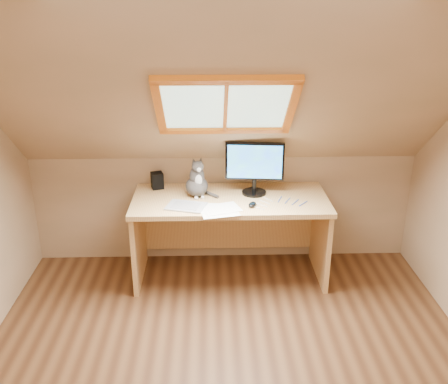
{
  "coord_description": "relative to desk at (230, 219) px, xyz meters",
  "views": [
    {
      "loc": [
        -0.12,
        -2.54,
        2.38
      ],
      "look_at": [
        -0.01,
        1.0,
        0.97
      ],
      "focal_mm": 40.0,
      "sensor_mm": 36.0,
      "label": 1
    }
  ],
  "objects": [
    {
      "name": "room_shell",
      "position": [
        -0.05,
        -1.54,
        0.9
      ],
      "size": [
        3.52,
        3.52,
        2.41
      ],
      "color": "tan",
      "rests_on": "ground"
    },
    {
      "name": "desk",
      "position": [
        0.0,
        0.0,
        0.0
      ],
      "size": [
        1.66,
        0.73,
        0.76
      ],
      "color": "#E0B46A",
      "rests_on": "ground"
    },
    {
      "name": "monitor",
      "position": [
        0.21,
        0.02,
        0.49
      ],
      "size": [
        0.5,
        0.21,
        0.46
      ],
      "color": "black",
      "rests_on": "desk"
    },
    {
      "name": "cat",
      "position": [
        -0.28,
        -0.01,
        0.36
      ],
      "size": [
        0.24,
        0.27,
        0.36
      ],
      "color": "#47423F",
      "rests_on": "desk"
    },
    {
      "name": "desk_speaker",
      "position": [
        -0.64,
        0.18,
        0.3
      ],
      "size": [
        0.13,
        0.13,
        0.15
      ],
      "primitive_type": "cube",
      "rotation": [
        0.0,
        0.0,
        0.3
      ],
      "color": "black",
      "rests_on": "desk"
    },
    {
      "name": "graphics_tablet",
      "position": [
        -0.37,
        -0.26,
        0.24
      ],
      "size": [
        0.36,
        0.3,
        0.01
      ],
      "primitive_type": "cube",
      "rotation": [
        0.0,
        0.0,
        -0.28
      ],
      "color": "#B2B2B7",
      "rests_on": "desk"
    },
    {
      "name": "mouse",
      "position": [
        0.17,
        -0.26,
        0.25
      ],
      "size": [
        0.09,
        0.12,
        0.03
      ],
      "primitive_type": "ellipsoid",
      "rotation": [
        0.0,
        0.0,
        -0.38
      ],
      "color": "black",
      "rests_on": "desk"
    },
    {
      "name": "papers",
      "position": [
        -0.16,
        -0.33,
        0.23
      ],
      "size": [
        0.35,
        0.3,
        0.01
      ],
      "color": "white",
      "rests_on": "desk"
    },
    {
      "name": "cables",
      "position": [
        0.41,
        -0.19,
        0.23
      ],
      "size": [
        0.51,
        0.26,
        0.01
      ],
      "color": "silver",
      "rests_on": "desk"
    }
  ]
}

